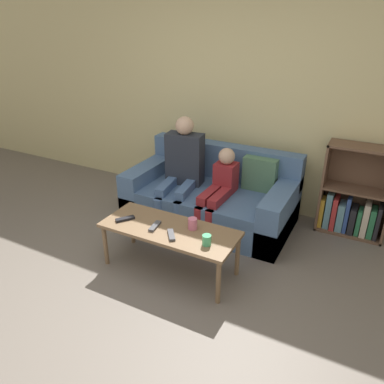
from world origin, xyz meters
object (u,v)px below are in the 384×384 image
(couch, at_px, (212,198))
(tv_remote_0, at_px, (155,226))
(person_adult, at_px, (182,163))
(tv_remote_1, at_px, (171,235))
(cup_near, at_px, (207,240))
(bookshelf, at_px, (354,201))
(person_child, at_px, (220,187))
(coffee_table, at_px, (169,232))
(cup_far, at_px, (193,224))
(tv_remote_2, at_px, (125,219))

(couch, xyz_separation_m, tv_remote_0, (-0.05, -1.07, 0.18))
(person_adult, bearing_deg, tv_remote_1, -73.31)
(cup_near, bearing_deg, tv_remote_1, -176.26)
(bookshelf, distance_m, tv_remote_0, 2.09)
(person_child, bearing_deg, tv_remote_0, -100.97)
(tv_remote_1, bearing_deg, tv_remote_0, 126.71)
(coffee_table, relative_size, tv_remote_0, 6.87)
(cup_near, bearing_deg, bookshelf, 58.37)
(bookshelf, bearing_deg, cup_near, -121.63)
(person_adult, xyz_separation_m, tv_remote_0, (0.28, -0.99, -0.19))
(bookshelf, height_order, tv_remote_0, bookshelf)
(tv_remote_0, bearing_deg, couch, 79.02)
(cup_far, bearing_deg, tv_remote_1, -118.46)
(person_adult, height_order, person_child, person_adult)
(cup_near, xyz_separation_m, tv_remote_1, (-0.32, -0.02, -0.03))
(person_child, bearing_deg, coffee_table, -94.22)
(couch, height_order, person_adult, person_adult)
(bookshelf, relative_size, coffee_table, 0.80)
(couch, relative_size, cup_near, 20.52)
(cup_near, distance_m, cup_far, 0.27)
(person_child, distance_m, tv_remote_2, 1.07)
(couch, bearing_deg, person_adult, -166.09)
(couch, relative_size, coffee_table, 1.48)
(person_adult, bearing_deg, tv_remote_2, -99.29)
(tv_remote_1, bearing_deg, couch, 60.18)
(tv_remote_1, bearing_deg, bookshelf, 13.69)
(cup_far, distance_m, tv_remote_0, 0.33)
(tv_remote_0, bearing_deg, person_adult, 97.31)
(cup_near, relative_size, tv_remote_0, 0.50)
(person_child, height_order, cup_near, person_child)
(person_child, xyz_separation_m, tv_remote_2, (-0.50, -0.94, -0.04))
(tv_remote_0, bearing_deg, coffee_table, 14.53)
(person_adult, height_order, tv_remote_1, person_adult)
(cup_near, height_order, tv_remote_1, cup_near)
(person_adult, height_order, cup_near, person_adult)
(person_adult, xyz_separation_m, cup_far, (0.58, -0.86, -0.15))
(couch, height_order, bookshelf, bookshelf)
(tv_remote_0, bearing_deg, tv_remote_1, -24.31)
(couch, bearing_deg, coffee_table, -86.33)
(coffee_table, distance_m, person_child, 0.89)
(person_adult, distance_m, tv_remote_1, 1.17)
(bookshelf, bearing_deg, tv_remote_2, -139.37)
(coffee_table, distance_m, person_adult, 1.05)
(bookshelf, xyz_separation_m, cup_far, (-1.16, -1.37, 0.12))
(tv_remote_2, bearing_deg, cup_far, 50.06)
(person_adult, bearing_deg, couch, 6.22)
(tv_remote_1, height_order, tv_remote_2, same)
(person_adult, distance_m, cup_near, 1.31)
(person_adult, height_order, cup_far, person_adult)
(person_adult, xyz_separation_m, tv_remote_1, (0.48, -1.05, -0.19))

